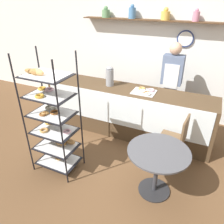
# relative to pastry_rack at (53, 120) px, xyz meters

# --- Properties ---
(ground_plane) EXTENTS (14.00, 14.00, 0.00)m
(ground_plane) POSITION_rel_pastry_rack_xyz_m (0.62, 0.33, -0.87)
(ground_plane) COLOR brown
(back_wall) EXTENTS (10.00, 0.30, 2.70)m
(back_wall) POSITION_rel_pastry_rack_xyz_m (0.62, 2.55, 0.49)
(back_wall) COLOR white
(back_wall) RESTS_ON ground_plane
(display_counter) EXTENTS (3.19, 0.66, 0.93)m
(display_counter) POSITION_rel_pastry_rack_xyz_m (0.62, 1.41, -0.40)
(display_counter) COLOR #4C3823
(display_counter) RESTS_ON ground_plane
(pastry_rack) EXTENTS (0.67, 0.49, 1.85)m
(pastry_rack) POSITION_rel_pastry_rack_xyz_m (0.00, 0.00, 0.00)
(pastry_rack) COLOR black
(pastry_rack) RESTS_ON ground_plane
(person_worker) EXTENTS (0.37, 0.23, 1.74)m
(person_worker) POSITION_rel_pastry_rack_xyz_m (1.30, 1.91, 0.10)
(person_worker) COLOR #282833
(person_worker) RESTS_ON ground_plane
(cafe_table) EXTENTS (0.81, 0.81, 0.71)m
(cafe_table) POSITION_rel_pastry_rack_xyz_m (1.54, 0.15, -0.33)
(cafe_table) COLOR #262628
(cafe_table) RESTS_ON ground_plane
(cafe_chair) EXTENTS (0.41, 0.41, 0.90)m
(cafe_chair) POSITION_rel_pastry_rack_xyz_m (1.68, 0.80, -0.31)
(cafe_chair) COLOR black
(cafe_chair) RESTS_ON ground_plane
(coffee_carafe) EXTENTS (0.15, 0.15, 0.37)m
(coffee_carafe) POSITION_rel_pastry_rack_xyz_m (0.24, 1.44, 0.24)
(coffee_carafe) COLOR gray
(coffee_carafe) RESTS_ON display_counter
(donut_tray_counter) EXTENTS (0.41, 0.34, 0.05)m
(donut_tray_counter) POSITION_rel_pastry_rack_xyz_m (0.95, 1.39, 0.08)
(donut_tray_counter) COLOR silver
(donut_tray_counter) RESTS_ON display_counter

